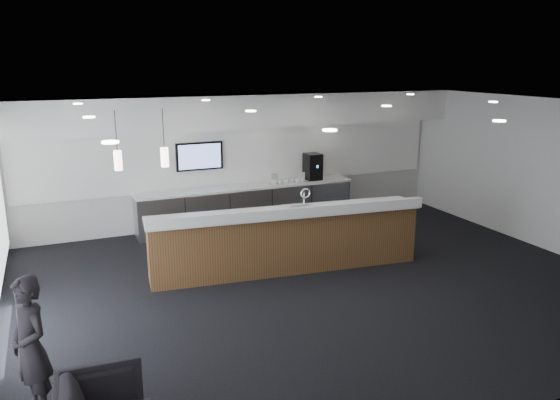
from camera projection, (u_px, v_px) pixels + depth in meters
name	position (u px, v px, depth m)	size (l,w,h in m)	color
ground	(319.00, 283.00, 9.34)	(10.00, 10.00, 0.00)	black
ceiling	(322.00, 106.00, 8.60)	(10.00, 8.00, 0.02)	black
back_wall	(241.00, 159.00, 12.54)	(10.00, 0.02, 3.00)	silver
right_wall	(544.00, 174.00, 10.86)	(0.02, 8.00, 3.00)	silver
soffit_bulkhead	(247.00, 110.00, 11.85)	(10.00, 0.90, 0.70)	white
alcove_panel	(241.00, 155.00, 12.48)	(9.80, 0.06, 1.40)	white
back_credenza	(247.00, 206.00, 12.47)	(5.06, 0.66, 0.95)	gray
wall_tv	(199.00, 156.00, 12.04)	(1.05, 0.08, 0.62)	black
pendant_left	(162.00, 156.00, 8.59)	(0.12, 0.12, 0.30)	#FFEBC6
pendant_right	(117.00, 159.00, 8.32)	(0.12, 0.12, 0.30)	#FFEBC6
ceiling_can_lights	(322.00, 108.00, 8.60)	(7.00, 5.00, 0.02)	silver
service_counter	(286.00, 239.00, 9.83)	(5.01, 1.32, 1.49)	#54301C
coffee_machine	(313.00, 167.00, 12.93)	(0.36, 0.48, 0.62)	black
info_sign_left	(274.00, 179.00, 12.50)	(0.18, 0.02, 0.24)	white
info_sign_right	(302.00, 177.00, 12.77)	(0.16, 0.02, 0.21)	white
lounge_guest	(30.00, 347.00, 5.72)	(0.57, 0.38, 1.57)	black
cup_0	(302.00, 180.00, 12.74)	(0.11, 0.11, 0.10)	white
cup_1	(297.00, 180.00, 12.69)	(0.11, 0.11, 0.10)	white
cup_2	(292.00, 181.00, 12.63)	(0.11, 0.11, 0.10)	white
cup_3	(286.00, 181.00, 12.58)	(0.11, 0.11, 0.10)	white
cup_4	(280.00, 182.00, 12.53)	(0.11, 0.11, 0.10)	white
cup_5	(275.00, 182.00, 12.47)	(0.11, 0.11, 0.10)	white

